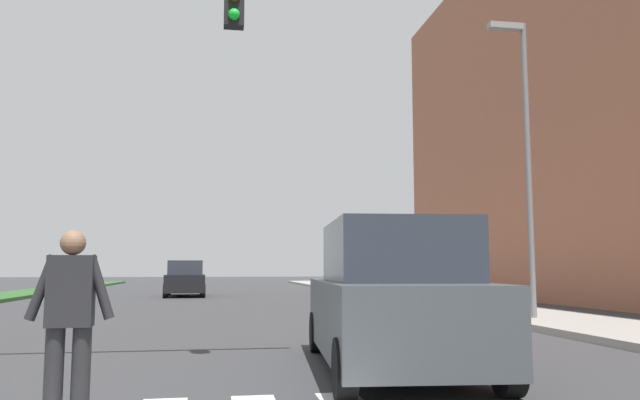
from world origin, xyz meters
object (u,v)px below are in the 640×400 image
at_px(pedestrian_performer, 70,317).
at_px(sedan_midblock, 185,280).
at_px(suv_crossing, 392,300).
at_px(street_lamp_right, 524,140).

xyz_separation_m(pedestrian_performer, sedan_midblock, (-0.27, 24.93, -0.14)).
bearing_deg(suv_crossing, sedan_midblock, 99.72).
bearing_deg(sedan_midblock, suv_crossing, -80.28).
bearing_deg(street_lamp_right, suv_crossing, -130.73).
distance_m(street_lamp_right, sedan_midblock, 19.18).
bearing_deg(pedestrian_performer, suv_crossing, 33.45).
height_order(pedestrian_performer, suv_crossing, suv_crossing).
bearing_deg(street_lamp_right, pedestrian_performer, -136.22).
height_order(street_lamp_right, pedestrian_performer, street_lamp_right).
bearing_deg(street_lamp_right, sedan_midblock, 119.09).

